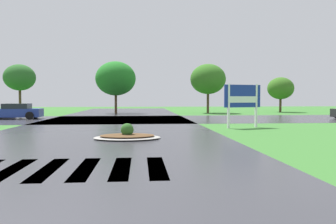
{
  "coord_description": "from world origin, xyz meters",
  "views": [
    {
      "loc": [
        1.83,
        -4.24,
        1.79
      ],
      "look_at": [
        3.28,
        12.93,
        1.04
      ],
      "focal_mm": 35.48,
      "sensor_mm": 36.0,
      "label": 1
    }
  ],
  "objects_px": {
    "estate_billboard": "(243,98)",
    "median_island": "(127,136)",
    "drainage_pipe_stack": "(8,114)",
    "car_white_sedan": "(14,112)"
  },
  "relations": [
    {
      "from": "estate_billboard",
      "to": "median_island",
      "type": "distance_m",
      "value": 8.29
    },
    {
      "from": "drainage_pipe_stack",
      "to": "estate_billboard",
      "type": "bearing_deg",
      "value": -32.13
    },
    {
      "from": "drainage_pipe_stack",
      "to": "median_island",
      "type": "bearing_deg",
      "value": -55.1
    },
    {
      "from": "estate_billboard",
      "to": "car_white_sedan",
      "type": "relative_size",
      "value": 0.57
    },
    {
      "from": "median_island",
      "to": "car_white_sedan",
      "type": "bearing_deg",
      "value": 124.92
    },
    {
      "from": "median_island",
      "to": "estate_billboard",
      "type": "bearing_deg",
      "value": 35.77
    },
    {
      "from": "median_island",
      "to": "car_white_sedan",
      "type": "relative_size",
      "value": 0.63
    },
    {
      "from": "estate_billboard",
      "to": "median_island",
      "type": "xyz_separation_m",
      "value": [
        -6.6,
        -4.75,
        -1.6
      ]
    },
    {
      "from": "estate_billboard",
      "to": "drainage_pipe_stack",
      "type": "height_order",
      "value": "estate_billboard"
    },
    {
      "from": "estate_billboard",
      "to": "drainage_pipe_stack",
      "type": "distance_m",
      "value": 20.88
    }
  ]
}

